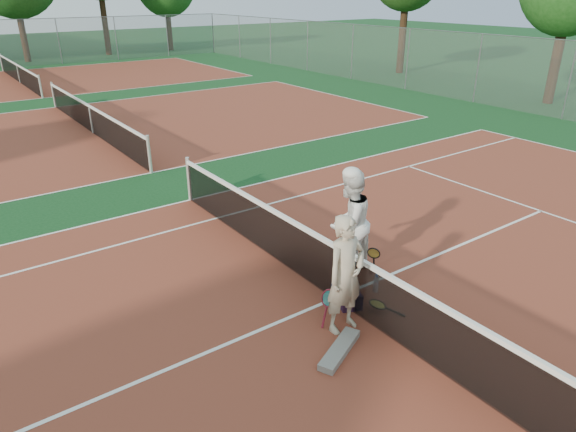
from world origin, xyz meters
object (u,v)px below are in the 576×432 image
(sports_bag_navy, at_px, (342,287))
(sports_bag_purple, at_px, (351,301))
(net_main, at_px, (336,273))
(player_b, at_px, (349,223))
(player_a, at_px, (346,275))
(racket_spare, at_px, (377,306))
(racket_black_held, at_px, (373,261))
(racket_red, at_px, (328,307))
(water_bottle, at_px, (376,284))

(sports_bag_navy, relative_size, sports_bag_purple, 1.21)
(net_main, height_order, player_b, player_b)
(player_a, bearing_deg, sports_bag_purple, 32.71)
(net_main, height_order, racket_spare, net_main)
(racket_black_held, bearing_deg, sports_bag_navy, -22.57)
(sports_bag_navy, bearing_deg, player_a, -129.88)
(player_b, bearing_deg, sports_bag_purple, 39.61)
(racket_red, relative_size, sports_bag_navy, 1.38)
(racket_red, bearing_deg, net_main, 17.14)
(sports_bag_purple, relative_size, water_bottle, 1.12)
(player_b, distance_m, sports_bag_navy, 1.19)
(water_bottle, bearing_deg, net_main, 161.46)
(player_a, distance_m, racket_black_held, 1.87)
(sports_bag_navy, bearing_deg, water_bottle, -24.49)
(racket_black_held, xyz_separation_m, water_bottle, (-0.37, -0.46, -0.13))
(net_main, height_order, racket_black_held, net_main)
(sports_bag_purple, bearing_deg, net_main, 94.78)
(racket_red, distance_m, sports_bag_navy, 0.83)
(racket_spare, height_order, sports_bag_purple, sports_bag_purple)
(net_main, relative_size, water_bottle, 36.60)
(racket_black_held, bearing_deg, player_a, -4.09)
(player_b, relative_size, racket_black_held, 3.46)
(sports_bag_navy, distance_m, sports_bag_purple, 0.40)
(net_main, distance_m, player_a, 0.91)
(net_main, xyz_separation_m, racket_black_held, (1.09, 0.21, -0.23))
(racket_spare, distance_m, water_bottle, 0.57)
(racket_black_held, bearing_deg, water_bottle, 16.24)
(racket_black_held, height_order, racket_spare, racket_black_held)
(player_a, height_order, sports_bag_purple, player_a)
(racket_red, bearing_deg, player_a, -91.42)
(player_b, distance_m, racket_black_held, 0.84)
(racket_black_held, height_order, water_bottle, racket_black_held)
(player_b, relative_size, sports_bag_purple, 5.79)
(water_bottle, bearing_deg, player_a, -158.67)
(racket_spare, bearing_deg, racket_red, 45.80)
(racket_black_held, xyz_separation_m, racket_spare, (-0.75, -0.88, -0.21))
(net_main, relative_size, sports_bag_navy, 26.96)
(sports_bag_navy, height_order, water_bottle, sports_bag_navy)
(player_a, relative_size, racket_black_held, 3.33)
(racket_black_held, bearing_deg, net_main, -23.94)
(sports_bag_navy, bearing_deg, net_main, -176.57)
(sports_bag_purple, xyz_separation_m, water_bottle, (0.69, 0.13, 0.01))
(racket_black_held, distance_m, sports_bag_navy, 0.95)
(racket_red, xyz_separation_m, sports_bag_purple, (0.55, 0.07, -0.14))
(water_bottle, bearing_deg, player_b, 84.22)
(player_a, xyz_separation_m, racket_red, (-0.10, 0.25, -0.66))
(net_main, relative_size, racket_spare, 18.49)
(net_main, xyz_separation_m, racket_spare, (0.35, -0.67, -0.44))
(player_b, xyz_separation_m, racket_spare, (-0.46, -1.26, -0.90))
(racket_spare, bearing_deg, sports_bag_purple, 17.14)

